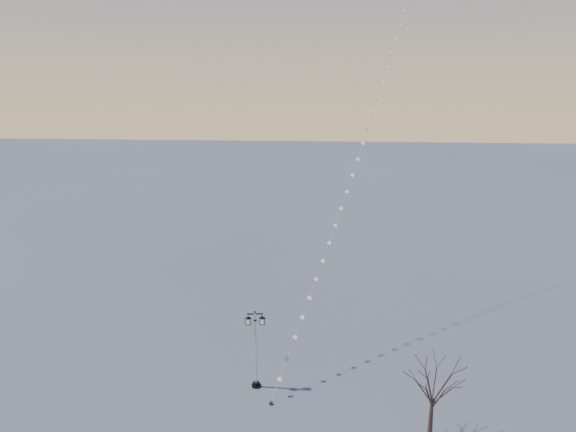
# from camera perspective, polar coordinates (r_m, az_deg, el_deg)

# --- Properties ---
(ground) EXTENTS (300.00, 300.00, 0.00)m
(ground) POSITION_cam_1_polar(r_m,az_deg,el_deg) (31.02, -1.61, -20.65)
(ground) COLOR slate
(ground) RESTS_ON ground
(street_lamp) EXTENTS (1.23, 0.54, 4.87)m
(street_lamp) POSITION_cam_1_polar(r_m,az_deg,el_deg) (32.30, -3.48, -13.61)
(street_lamp) COLOR black
(street_lamp) RESTS_ON ground
(bare_tree) EXTENTS (2.58, 2.58, 4.28)m
(bare_tree) POSITION_cam_1_polar(r_m,az_deg,el_deg) (28.74, 15.21, -17.19)
(bare_tree) COLOR #382920
(bare_tree) RESTS_ON ground
(kite_train) EXTENTS (14.94, 35.25, 42.54)m
(kite_train) POSITION_cam_1_polar(r_m,az_deg,el_deg) (44.22, 10.63, 18.22)
(kite_train) COLOR #32201C
(kite_train) RESTS_ON ground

